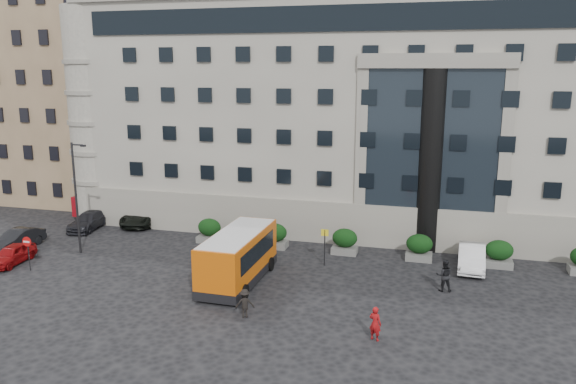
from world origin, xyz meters
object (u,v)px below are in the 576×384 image
parked_car_b (17,239)px  parked_car_d (143,215)px  hedge_c (345,241)px  minibus (238,255)px  hedge_b (275,236)px  parked_car_a (12,254)px  bus_stop_sign (325,241)px  pedestrian_c (245,303)px  white_taxi (472,257)px  hedge_a (210,230)px  red_truck (103,198)px  street_lamp (76,194)px  pedestrian_a (375,323)px  hedge_e (499,253)px  no_entry_sign (28,247)px  hedge_d (419,247)px  parked_car_c (89,221)px  pedestrian_b (444,275)px

parked_car_b → parked_car_d: parked_car_d is taller
hedge_c → minibus: size_ratio=0.24×
hedge_b → parked_car_a: (-16.26, -8.00, -0.27)m
bus_stop_sign → pedestrian_c: size_ratio=1.60×
parked_car_a → white_taxi: bearing=9.2°
hedge_a → pedestrian_c: hedge_a is taller
red_truck → parked_car_b: 10.70m
bus_stop_sign → street_lamp: bearing=-173.5°
street_lamp → pedestrian_a: (21.94, -7.73, -3.50)m
hedge_e → no_entry_sign: 31.09m
hedge_d → white_taxi: bearing=-13.2°
parked_car_b → parked_car_c: parked_car_b is taller
hedge_b → hedge_e: bearing=0.0°
hedge_e → street_lamp: 29.34m
hedge_d → minibus: minibus is taller
hedge_c → white_taxi: size_ratio=0.38×
hedge_c → white_taxi: 8.66m
bus_stop_sign → parked_car_c: (-20.56, 3.54, -1.05)m
red_truck → hedge_a: bearing=-19.3°
red_truck → parked_car_d: red_truck is taller
street_lamp → parked_car_d: (0.44, 8.06, -3.60)m
hedge_b → no_entry_sign: 16.74m
street_lamp → parked_car_d: bearing=86.9°
hedge_e → parked_car_a: (-31.86, -8.00, -0.27)m
hedge_e → pedestrian_a: size_ratio=1.06×
hedge_a → white_taxi: bearing=-2.4°
pedestrian_a → red_truck: bearing=-11.5°
bus_stop_sign → parked_car_b: bus_stop_sign is taller
hedge_a → pedestrian_c: 13.70m
street_lamp → red_truck: street_lamp is taller
parked_car_b → pedestrian_a: bearing=-11.6°
parked_car_a → parked_car_c: size_ratio=0.82×
hedge_a → hedge_c: (10.40, 0.00, 0.00)m
hedge_c → minibus: minibus is taller
pedestrian_b → hedge_d: bearing=-81.7°
hedge_e → parked_car_c: 31.87m
pedestrian_a → pedestrian_c: size_ratio=1.10×
hedge_e → street_lamp: bearing=-170.5°
minibus → pedestrian_c: size_ratio=4.85×
hedge_a → parked_car_a: size_ratio=0.48×
bus_stop_sign → pedestrian_a: bus_stop_sign is taller
hedge_c → hedge_d: bearing=0.0°
pedestrian_c → bus_stop_sign: bearing=-123.6°
hedge_b → parked_car_d: bearing=165.6°
no_entry_sign → hedge_c: bearing=24.5°
hedge_b → pedestrian_b: (12.05, -5.26, 0.06)m
hedge_a → parked_car_b: (-13.00, -5.21, -0.22)m
hedge_a → hedge_e: (20.80, 0.00, 0.00)m
pedestrian_c → hedge_c: bearing=-124.1°
parked_car_a → parked_car_c: 8.74m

